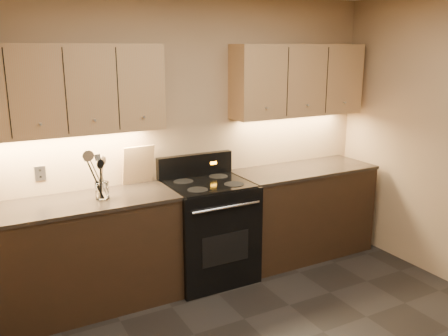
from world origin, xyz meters
The scene contains 14 objects.
wall_back centered at (0.00, 2.00, 1.30)m, with size 4.00×0.04×2.60m, color tan.
counter_left centered at (-1.10, 1.70, 0.47)m, with size 1.62×0.62×0.93m.
counter_right centered at (1.18, 1.70, 0.47)m, with size 1.46×0.62×0.93m.
stove centered at (0.08, 1.68, 0.48)m, with size 0.76×0.68×1.14m.
upper_cab_left centered at (-1.10, 1.85, 1.80)m, with size 1.60×0.30×0.70m, color #A78453.
upper_cab_right centered at (1.18, 1.85, 1.80)m, with size 1.44×0.30×0.70m, color #A78453.
outlet_plate centered at (-1.30, 1.99, 1.12)m, with size 0.09×0.01×0.12m, color #B2B5BA.
utensil_crock centered at (-0.88, 1.68, 0.99)m, with size 0.14×0.14×0.14m.
cutting_board centered at (-0.48, 1.95, 1.10)m, with size 0.28×0.02×0.36m, color tan.
wooden_spoon centered at (-0.91, 1.67, 1.11)m, with size 0.06×0.06×0.33m, color tan, non-canonical shape.
black_spoon centered at (-0.89, 1.69, 1.12)m, with size 0.06×0.06×0.35m, color black, non-canonical shape.
black_turner centered at (-0.88, 1.67, 1.14)m, with size 0.08×0.08×0.38m, color black, non-canonical shape.
steel_spatula centered at (-0.85, 1.69, 1.13)m, with size 0.08×0.08×0.36m, color silver, non-canonical shape.
steel_skimmer centered at (-0.85, 1.66, 1.14)m, with size 0.09×0.09×0.40m, color silver, non-canonical shape.
Camera 1 is at (-1.76, -2.01, 2.12)m, focal length 38.00 mm.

